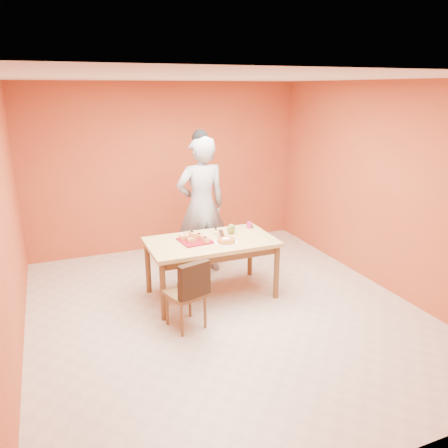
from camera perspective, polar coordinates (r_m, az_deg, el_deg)
name	(u,v)px	position (r m, az deg, el deg)	size (l,w,h in m)	color
floor	(225,311)	(5.41, 0.12, -11.32)	(5.00, 5.00, 0.00)	beige
ceiling	(225,78)	(4.75, 0.15, 18.58)	(5.00, 5.00, 0.00)	white
wall_back	(167,168)	(7.23, -7.49, 7.30)	(4.50, 4.50, 0.00)	#B05328
wall_left	(4,227)	(4.59, -26.84, -0.38)	(5.00, 5.00, 0.00)	#B05328
wall_right	(384,187)	(6.11, 20.12, 4.51)	(5.00, 5.00, 0.00)	#B05328
dining_table	(211,247)	(5.55, -1.69, -3.04)	(1.60, 0.90, 0.76)	tan
dining_chair	(186,292)	(4.91, -4.99, -8.88)	(0.48, 0.53, 0.83)	brown
pastry_pile	(195,236)	(5.45, -3.82, -1.54)	(0.33, 0.33, 0.11)	#E59C61
person	(201,206)	(6.21, -2.99, 2.34)	(0.72, 0.47, 1.98)	gray
pastry_platter	(195,241)	(5.47, -3.80, -2.18)	(0.37, 0.37, 0.02)	maroon
red_dinner_plate	(190,236)	(5.65, -4.44, -1.61)	(0.24, 0.24, 0.01)	maroon
white_cake_plate	(226,243)	(5.40, 0.28, -2.48)	(0.30, 0.30, 0.01)	white
sponge_cake	(226,240)	(5.39, 0.28, -2.17)	(0.23, 0.23, 0.05)	#CA8634
cake_server	(221,234)	(5.54, -0.34, -1.26)	(0.06, 0.30, 0.01)	silver
egg_ornament	(231,229)	(5.72, 0.95, -0.65)	(0.11, 0.09, 0.14)	olive
magenta_glass	(249,225)	(5.97, 3.32, -0.14)	(0.06, 0.06, 0.09)	#C91E81
checker_tin	(250,226)	(6.01, 3.40, -0.31)	(0.10, 0.10, 0.03)	#361C0E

